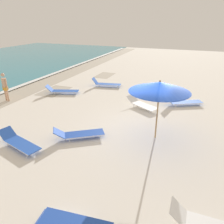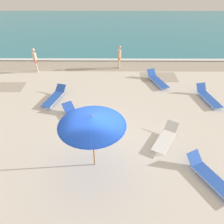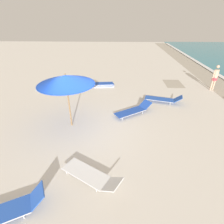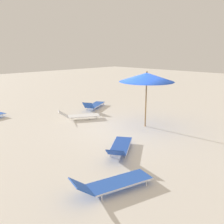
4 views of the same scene
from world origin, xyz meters
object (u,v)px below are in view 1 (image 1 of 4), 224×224
(beach_umbrella, at_px, (160,87))
(sun_lounger_near_water_right, at_px, (183,102))
(sun_lounger_mid_beach_pair_a, at_px, (142,104))
(beachgoer_wading_adult, at_px, (5,85))
(sun_lounger_mid_beach_solo, at_px, (62,90))
(sun_lounger_beside_umbrella, at_px, (106,84))
(sun_lounger_mid_beach_pair_b, at_px, (79,134))
(sun_lounger_under_umbrella, at_px, (19,142))

(beach_umbrella, bearing_deg, sun_lounger_near_water_right, -9.69)
(sun_lounger_mid_beach_pair_a, distance_m, beachgoer_wading_adult, 8.38)
(sun_lounger_mid_beach_solo, bearing_deg, beachgoer_wading_adult, 117.23)
(sun_lounger_mid_beach_solo, bearing_deg, sun_lounger_near_water_right, -104.04)
(sun_lounger_beside_umbrella, bearing_deg, sun_lounger_mid_beach_solo, 129.51)
(sun_lounger_mid_beach_pair_a, height_order, beachgoer_wading_adult, beachgoer_wading_adult)
(sun_lounger_beside_umbrella, distance_m, sun_lounger_mid_beach_pair_a, 4.81)
(sun_lounger_mid_beach_solo, xyz_separation_m, sun_lounger_mid_beach_pair_b, (-4.94, -4.09, -0.01))
(sun_lounger_mid_beach_solo, bearing_deg, beach_umbrella, -136.90)
(sun_lounger_beside_umbrella, height_order, sun_lounger_near_water_right, sun_lounger_beside_umbrella)
(sun_lounger_mid_beach_pair_a, bearing_deg, sun_lounger_mid_beach_pair_b, -169.97)
(sun_lounger_beside_umbrella, xyz_separation_m, sun_lounger_mid_beach_pair_b, (-7.60, -1.94, -0.01))
(beach_umbrella, xyz_separation_m, sun_lounger_mid_beach_pair_b, (-1.23, 3.06, -2.07))
(sun_lounger_under_umbrella, relative_size, sun_lounger_mid_beach_pair_b, 1.06)
(sun_lounger_under_umbrella, bearing_deg, sun_lounger_mid_beach_pair_b, -36.16)
(beach_umbrella, height_order, sun_lounger_near_water_right, beach_umbrella)
(beach_umbrella, xyz_separation_m, sun_lounger_under_umbrella, (-2.73, 4.96, -2.07))
(sun_lounger_under_umbrella, xyz_separation_m, sun_lounger_near_water_right, (7.19, -5.72, 0.00))
(sun_lounger_under_umbrella, bearing_deg, sun_lounger_mid_beach_solo, 34.35)
(sun_lounger_mid_beach_pair_b, height_order, beachgoer_wading_adult, beachgoer_wading_adult)
(sun_lounger_under_umbrella, distance_m, sun_lounger_beside_umbrella, 9.10)
(sun_lounger_under_umbrella, relative_size, sun_lounger_mid_beach_pair_a, 1.07)
(sun_lounger_under_umbrella, relative_size, beachgoer_wading_adult, 1.27)
(sun_lounger_beside_umbrella, relative_size, sun_lounger_mid_beach_pair_a, 1.06)
(beach_umbrella, bearing_deg, sun_lounger_mid_beach_solo, 62.56)
(beach_umbrella, height_order, beachgoer_wading_adult, beach_umbrella)
(sun_lounger_near_water_right, bearing_deg, beachgoer_wading_adult, 80.46)
(sun_lounger_mid_beach_pair_a, bearing_deg, beachgoer_wading_adult, 134.20)
(beach_umbrella, relative_size, sun_lounger_mid_beach_pair_a, 1.22)
(sun_lounger_mid_beach_pair_a, xyz_separation_m, beachgoer_wading_adult, (-1.97, 8.11, 0.79))
(beach_umbrella, xyz_separation_m, sun_lounger_beside_umbrella, (6.37, 4.99, -2.06))
(sun_lounger_beside_umbrella, height_order, sun_lounger_mid_beach_pair_a, sun_lounger_beside_umbrella)
(beach_umbrella, height_order, sun_lounger_mid_beach_pair_a, beach_umbrella)
(sun_lounger_under_umbrella, distance_m, sun_lounger_near_water_right, 9.19)
(sun_lounger_mid_beach_solo, height_order, sun_lounger_mid_beach_pair_b, sun_lounger_mid_beach_solo)
(sun_lounger_beside_umbrella, distance_m, beachgoer_wading_adult, 6.91)
(sun_lounger_near_water_right, xyz_separation_m, sun_lounger_mid_beach_pair_b, (-5.69, 3.82, -0.00))
(beach_umbrella, bearing_deg, beachgoer_wading_adult, 82.80)
(sun_lounger_near_water_right, bearing_deg, sun_lounger_under_umbrella, 114.37)
(beachgoer_wading_adult, bearing_deg, beach_umbrella, -179.04)
(beach_umbrella, distance_m, beachgoer_wading_adult, 9.68)
(sun_lounger_near_water_right, distance_m, sun_lounger_mid_beach_pair_b, 6.86)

